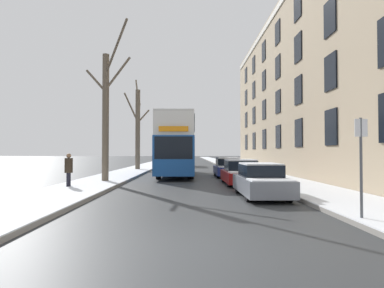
{
  "coord_description": "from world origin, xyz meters",
  "views": [
    {
      "loc": [
        -0.17,
        -6.28,
        1.77
      ],
      "look_at": [
        0.02,
        14.06,
        2.28
      ],
      "focal_mm": 32.0,
      "sensor_mm": 36.0,
      "label": 1
    }
  ],
  "objects_px": {
    "bare_tree_left_0": "(106,112)",
    "parked_car_0": "(261,181)",
    "oncoming_van": "(184,157)",
    "pedestrian_left_sidewalk": "(69,170)",
    "parked_car_1": "(241,173)",
    "bare_tree_left_1": "(138,126)",
    "street_sign_post": "(361,163)",
    "double_decker_bus": "(177,143)",
    "parked_car_2": "(228,168)"
  },
  "relations": [
    {
      "from": "bare_tree_left_0",
      "to": "oncoming_van",
      "type": "bearing_deg",
      "value": 80.27
    },
    {
      "from": "double_decker_bus",
      "to": "pedestrian_left_sidewalk",
      "type": "height_order",
      "value": "double_decker_bus"
    },
    {
      "from": "parked_car_0",
      "to": "bare_tree_left_1",
      "type": "bearing_deg",
      "value": 111.72
    },
    {
      "from": "bare_tree_left_1",
      "to": "parked_car_1",
      "type": "xyz_separation_m",
      "value": [
        7.89,
        -14.51,
        -3.68
      ]
    },
    {
      "from": "oncoming_van",
      "to": "pedestrian_left_sidewalk",
      "type": "relative_size",
      "value": 3.12
    },
    {
      "from": "double_decker_bus",
      "to": "parked_car_2",
      "type": "relative_size",
      "value": 2.67
    },
    {
      "from": "double_decker_bus",
      "to": "parked_car_0",
      "type": "height_order",
      "value": "double_decker_bus"
    },
    {
      "from": "bare_tree_left_1",
      "to": "oncoming_van",
      "type": "relative_size",
      "value": 1.74
    },
    {
      "from": "street_sign_post",
      "to": "double_decker_bus",
      "type": "bearing_deg",
      "value": 106.35
    },
    {
      "from": "double_decker_bus",
      "to": "parked_car_2",
      "type": "distance_m",
      "value": 4.33
    },
    {
      "from": "bare_tree_left_1",
      "to": "street_sign_post",
      "type": "xyz_separation_m",
      "value": [
        9.28,
        -25.02,
        -2.82
      ]
    },
    {
      "from": "street_sign_post",
      "to": "oncoming_van",
      "type": "bearing_deg",
      "value": 97.85
    },
    {
      "from": "parked_car_2",
      "to": "pedestrian_left_sidewalk",
      "type": "height_order",
      "value": "pedestrian_left_sidewalk"
    },
    {
      "from": "bare_tree_left_1",
      "to": "parked_car_2",
      "type": "distance_m",
      "value": 12.07
    },
    {
      "from": "bare_tree_left_0",
      "to": "parked_car_0",
      "type": "relative_size",
      "value": 2.01
    },
    {
      "from": "pedestrian_left_sidewalk",
      "to": "parked_car_0",
      "type": "bearing_deg",
      "value": 60.54
    },
    {
      "from": "bare_tree_left_0",
      "to": "double_decker_bus",
      "type": "xyz_separation_m",
      "value": [
        3.84,
        6.45,
        -1.58
      ]
    },
    {
      "from": "oncoming_van",
      "to": "street_sign_post",
      "type": "distance_m",
      "value": 35.68
    },
    {
      "from": "double_decker_bus",
      "to": "parked_car_1",
      "type": "relative_size",
      "value": 2.54
    },
    {
      "from": "oncoming_van",
      "to": "pedestrian_left_sidewalk",
      "type": "bearing_deg",
      "value": -100.64
    },
    {
      "from": "oncoming_van",
      "to": "bare_tree_left_1",
      "type": "bearing_deg",
      "value": -113.12
    },
    {
      "from": "bare_tree_left_1",
      "to": "parked_car_0",
      "type": "relative_size",
      "value": 2.12
    },
    {
      "from": "bare_tree_left_1",
      "to": "pedestrian_left_sidewalk",
      "type": "xyz_separation_m",
      "value": [
        -0.73,
        -17.04,
        -3.38
      ]
    },
    {
      "from": "parked_car_1",
      "to": "pedestrian_left_sidewalk",
      "type": "xyz_separation_m",
      "value": [
        -8.62,
        -2.53,
        0.31
      ]
    },
    {
      "from": "bare_tree_left_0",
      "to": "parked_car_2",
      "type": "bearing_deg",
      "value": 35.61
    },
    {
      "from": "bare_tree_left_1",
      "to": "oncoming_van",
      "type": "height_order",
      "value": "bare_tree_left_1"
    },
    {
      "from": "bare_tree_left_1",
      "to": "parked_car_1",
      "type": "height_order",
      "value": "bare_tree_left_1"
    },
    {
      "from": "bare_tree_left_0",
      "to": "oncoming_van",
      "type": "distance_m",
      "value": 24.67
    },
    {
      "from": "parked_car_2",
      "to": "oncoming_van",
      "type": "bearing_deg",
      "value": 100.55
    },
    {
      "from": "parked_car_2",
      "to": "parked_car_1",
      "type": "bearing_deg",
      "value": -90.0
    },
    {
      "from": "bare_tree_left_1",
      "to": "oncoming_van",
      "type": "xyz_separation_m",
      "value": [
        4.41,
        10.32,
        -3.13
      ]
    },
    {
      "from": "bare_tree_left_1",
      "to": "street_sign_post",
      "type": "height_order",
      "value": "bare_tree_left_1"
    },
    {
      "from": "pedestrian_left_sidewalk",
      "to": "oncoming_van",
      "type": "bearing_deg",
      "value": 157.68
    },
    {
      "from": "bare_tree_left_1",
      "to": "parked_car_0",
      "type": "bearing_deg",
      "value": -68.28
    },
    {
      "from": "bare_tree_left_1",
      "to": "pedestrian_left_sidewalk",
      "type": "height_order",
      "value": "bare_tree_left_1"
    },
    {
      "from": "parked_car_0",
      "to": "parked_car_2",
      "type": "bearing_deg",
      "value": 90.0
    },
    {
      "from": "bare_tree_left_0",
      "to": "pedestrian_left_sidewalk",
      "type": "relative_size",
      "value": 5.14
    },
    {
      "from": "bare_tree_left_0",
      "to": "parked_car_1",
      "type": "relative_size",
      "value": 1.97
    },
    {
      "from": "parked_car_2",
      "to": "street_sign_post",
      "type": "xyz_separation_m",
      "value": [
        1.39,
        -16.65,
        0.86
      ]
    },
    {
      "from": "parked_car_0",
      "to": "parked_car_1",
      "type": "height_order",
      "value": "parked_car_1"
    },
    {
      "from": "oncoming_van",
      "to": "pedestrian_left_sidewalk",
      "type": "height_order",
      "value": "oncoming_van"
    },
    {
      "from": "parked_car_1",
      "to": "parked_car_2",
      "type": "xyz_separation_m",
      "value": [
        0.0,
        6.14,
        0.01
      ]
    },
    {
      "from": "parked_car_0",
      "to": "pedestrian_left_sidewalk",
      "type": "relative_size",
      "value": 2.56
    },
    {
      "from": "parked_car_0",
      "to": "parked_car_1",
      "type": "distance_m",
      "value": 5.3
    },
    {
      "from": "pedestrian_left_sidewalk",
      "to": "parked_car_2",
      "type": "bearing_deg",
      "value": 123.47
    },
    {
      "from": "bare_tree_left_0",
      "to": "parked_car_0",
      "type": "height_order",
      "value": "bare_tree_left_0"
    },
    {
      "from": "bare_tree_left_0",
      "to": "street_sign_post",
      "type": "height_order",
      "value": "bare_tree_left_0"
    },
    {
      "from": "bare_tree_left_1",
      "to": "street_sign_post",
      "type": "relative_size",
      "value": 3.55
    },
    {
      "from": "double_decker_bus",
      "to": "oncoming_van",
      "type": "xyz_separation_m",
      "value": [
        0.31,
        17.7,
        -1.3
      ]
    },
    {
      "from": "parked_car_0",
      "to": "street_sign_post",
      "type": "distance_m",
      "value": 5.47
    }
  ]
}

